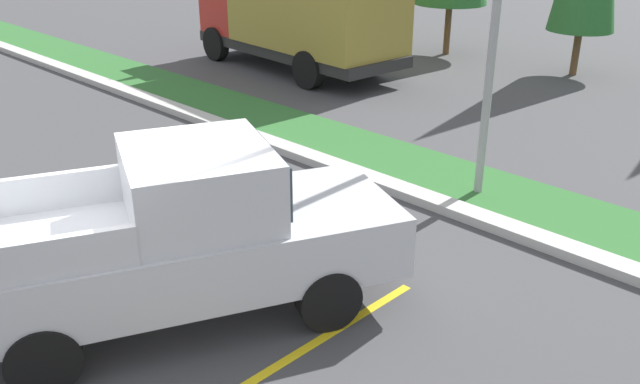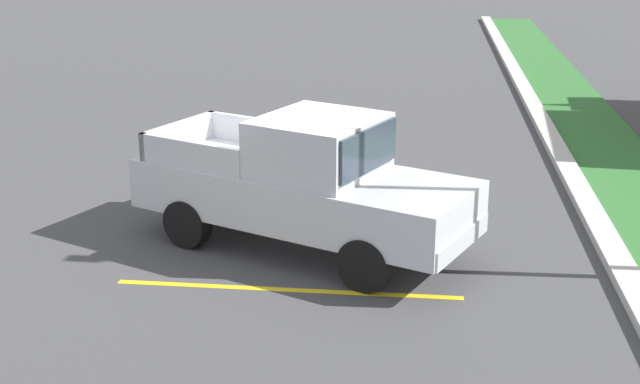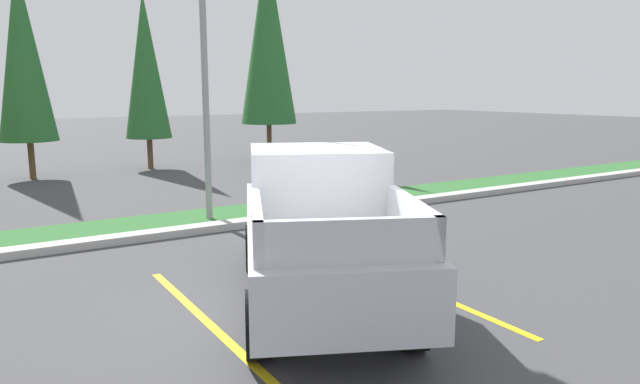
# 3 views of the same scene
# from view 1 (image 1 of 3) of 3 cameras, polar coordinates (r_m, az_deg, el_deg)

# --- Properties ---
(ground_plane) EXTENTS (120.00, 120.00, 0.00)m
(ground_plane) POSITION_cam_1_polar(r_m,az_deg,el_deg) (8.67, -14.71, -9.66)
(ground_plane) COLOR #424244
(parking_line_near) EXTENTS (0.12, 4.80, 0.01)m
(parking_line_near) POSITION_cam_1_polar(r_m,az_deg,el_deg) (9.66, -16.67, -6.17)
(parking_line_near) COLOR yellow
(parking_line_near) RESTS_ON ground
(parking_line_far) EXTENTS (0.12, 4.80, 0.01)m
(parking_line_far) POSITION_cam_1_polar(r_m,az_deg,el_deg) (7.48, -4.38, -14.88)
(parking_line_far) COLOR yellow
(parking_line_far) RESTS_ON ground
(curb_strip) EXTENTS (56.00, 0.40, 0.15)m
(curb_strip) POSITION_cam_1_polar(r_m,az_deg,el_deg) (11.57, 6.68, 0.26)
(curb_strip) COLOR #B2B2AD
(curb_strip) RESTS_ON ground
(grass_median) EXTENTS (56.00, 1.80, 0.06)m
(grass_median) POSITION_cam_1_polar(r_m,az_deg,el_deg) (12.41, 9.84, 1.52)
(grass_median) COLOR #2D662D
(grass_median) RESTS_ON ground
(pickup_truck_main) EXTENTS (3.89, 5.53, 2.10)m
(pickup_truck_main) POSITION_cam_1_polar(r_m,az_deg,el_deg) (7.98, -11.64, -3.77)
(pickup_truck_main) COLOR black
(pickup_truck_main) RESTS_ON ground
(cargo_truck_distant) EXTENTS (6.96, 2.94, 3.40)m
(cargo_truck_distant) POSITION_cam_1_polar(r_m,az_deg,el_deg) (19.48, -1.70, 15.52)
(cargo_truck_distant) COLOR black
(cargo_truck_distant) RESTS_ON ground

